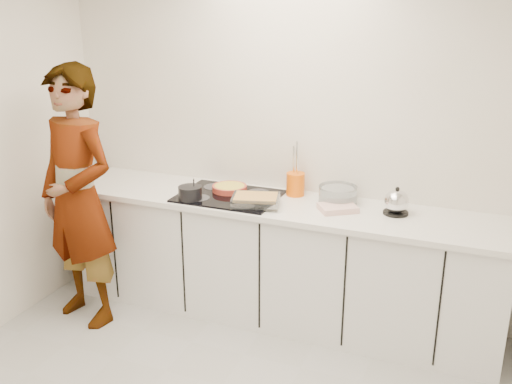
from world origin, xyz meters
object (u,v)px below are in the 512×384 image
at_px(baking_dish, 256,200).
at_px(kettle, 396,203).
at_px(hob, 229,196).
at_px(saucepan, 190,193).
at_px(mixing_bowl, 338,195).
at_px(tart_dish, 229,188).
at_px(utensil_crock, 295,184).
at_px(cook, 78,198).

distance_m(baking_dish, kettle, 0.95).
height_order(hob, saucepan, saucepan).
bearing_deg(saucepan, baking_dish, 8.33).
bearing_deg(mixing_bowl, hob, -168.11).
bearing_deg(tart_dish, kettle, 0.14).
xyz_separation_m(tart_dish, mixing_bowl, (0.81, 0.07, 0.02)).
relative_size(hob, utensil_crock, 4.27).
height_order(baking_dish, utensil_crock, utensil_crock).
bearing_deg(cook, saucepan, 38.33).
xyz_separation_m(hob, tart_dish, (-0.03, 0.09, 0.03)).
bearing_deg(mixing_bowl, cook, -158.37).
bearing_deg(saucepan, hob, 40.01).
xyz_separation_m(utensil_crock, cook, (-1.38, -0.74, -0.05)).
xyz_separation_m(baking_dish, cook, (-1.20, -0.40, -0.02)).
relative_size(baking_dish, kettle, 1.97).
distance_m(saucepan, mixing_bowl, 1.05).
relative_size(tart_dish, mixing_bowl, 1.15).
height_order(saucepan, baking_dish, saucepan).
distance_m(hob, mixing_bowl, 0.79).
xyz_separation_m(baking_dish, mixing_bowl, (0.51, 0.28, 0.01)).
height_order(baking_dish, kettle, kettle).
bearing_deg(utensil_crock, hob, -153.23).
relative_size(saucepan, baking_dish, 0.55).
relative_size(baking_dish, cook, 0.20).
bearing_deg(utensil_crock, cook, -151.84).
distance_m(tart_dish, kettle, 1.23).
xyz_separation_m(saucepan, mixing_bowl, (0.99, 0.35, -0.00)).
relative_size(saucepan, cook, 0.11).
height_order(utensil_crock, cook, cook).
bearing_deg(utensil_crock, mixing_bowl, -10.01).
xyz_separation_m(saucepan, baking_dish, (0.48, 0.07, -0.01)).
height_order(hob, utensil_crock, utensil_crock).
xyz_separation_m(hob, utensil_crock, (0.44, 0.22, 0.08)).
distance_m(tart_dish, mixing_bowl, 0.81).
xyz_separation_m(saucepan, cook, (-0.72, -0.33, -0.03)).
bearing_deg(cook, tart_dish, 47.43).
bearing_deg(baking_dish, kettle, 12.58).
bearing_deg(hob, saucepan, -139.99).
distance_m(tart_dish, utensil_crock, 0.49).
relative_size(kettle, utensil_crock, 1.14).
height_order(hob, cook, cook).
bearing_deg(mixing_bowl, utensil_crock, 169.99).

